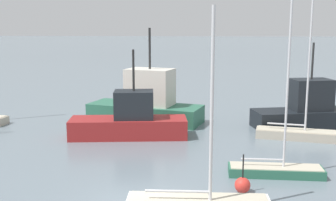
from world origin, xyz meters
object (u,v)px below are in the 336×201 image
(channel_buoy_0, at_px, (242,185))
(fishing_boat_0, at_px, (147,103))
(fishing_boat_1, at_px, (306,111))
(sailboat_3, at_px, (298,132))
(sailboat_0, at_px, (276,168))
(fishing_boat_2, at_px, (130,122))

(channel_buoy_0, bearing_deg, fishing_boat_0, 115.36)
(fishing_boat_1, xyz_separation_m, channel_buoy_0, (-5.23, -12.01, -0.83))
(fishing_boat_0, bearing_deg, sailboat_3, -5.91)
(sailboat_0, relative_size, fishing_boat_2, 1.10)
(sailboat_3, distance_m, fishing_boat_0, 10.75)
(sailboat_3, distance_m, fishing_boat_1, 3.48)
(fishing_boat_0, height_order, fishing_boat_2, fishing_boat_0)
(sailboat_3, xyz_separation_m, channel_buoy_0, (-4.07, -8.81, -0.12))
(channel_buoy_0, bearing_deg, sailboat_3, 65.22)
(sailboat_0, xyz_separation_m, channel_buoy_0, (-1.70, -2.18, -0.04))
(fishing_boat_1, xyz_separation_m, fishing_boat_2, (-11.60, -3.82, -0.16))
(sailboat_3, height_order, channel_buoy_0, sailboat_3)
(fishing_boat_0, bearing_deg, sailboat_0, -38.93)
(fishing_boat_2, bearing_deg, channel_buoy_0, -60.36)
(fishing_boat_0, xyz_separation_m, channel_buoy_0, (5.96, -12.58, -1.04))
(fishing_boat_1, relative_size, channel_buoy_0, 4.45)
(sailboat_0, bearing_deg, channel_buoy_0, -128.36)
(fishing_boat_0, bearing_deg, fishing_boat_1, 11.78)
(channel_buoy_0, bearing_deg, fishing_boat_2, 127.85)
(sailboat_3, bearing_deg, channel_buoy_0, -105.16)
(sailboat_0, height_order, fishing_boat_2, sailboat_0)
(sailboat_0, relative_size, fishing_boat_1, 1.11)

